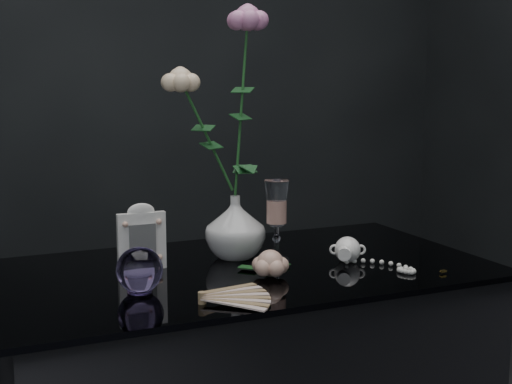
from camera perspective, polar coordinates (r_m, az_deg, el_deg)
name	(u,v)px	position (r m, az deg, el deg)	size (l,w,h in m)	color
vase	(235,227)	(1.61, -1.67, -2.82)	(0.14, 0.14, 0.14)	silver
wine_glass	(277,221)	(1.58, 1.65, -2.33)	(0.06, 0.06, 0.18)	white
picture_frame	(142,237)	(1.53, -9.14, -3.54)	(0.11, 0.08, 0.14)	white
paperweight	(139,270)	(1.37, -9.31, -6.16)	(0.09, 0.09, 0.09)	#A085D9
paper_fan	(202,297)	(1.30, -4.34, -8.35)	(0.25, 0.19, 0.03)	beige
loose_rose	(270,264)	(1.46, 1.15, -5.74)	(0.13, 0.17, 0.06)	#D9A58C
pearl_jar	(348,248)	(1.59, 7.34, -4.50)	(0.20, 0.21, 0.06)	white
roses	(224,108)	(1.56, -2.58, 6.72)	(0.23, 0.10, 0.47)	#FFCFA4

